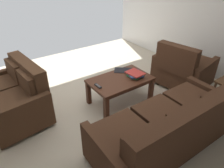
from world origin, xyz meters
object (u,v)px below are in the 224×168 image
at_px(tv_remote, 98,86).
at_px(armchair_side, 182,68).
at_px(book_stack, 135,74).
at_px(loose_magazine, 123,70).
at_px(loveseat_near, 15,96).
at_px(coffee_table, 120,82).
at_px(sofa_main, 169,127).

bearing_deg(tv_remote, armchair_side, 172.34).
distance_m(book_stack, loose_magazine, 0.29).
bearing_deg(loose_magazine, loveseat_near, -63.01).
distance_m(coffee_table, tv_remote, 0.45).
height_order(armchair_side, tv_remote, armchair_side).
bearing_deg(sofa_main, tv_remote, -75.87).
height_order(sofa_main, loveseat_near, loveseat_near).
xyz_separation_m(sofa_main, coffee_table, (-0.14, -1.20, 0.04)).
bearing_deg(loose_magazine, book_stack, 45.97).
distance_m(loveseat_near, loose_magazine, 1.85).
distance_m(coffee_table, book_stack, 0.29).
bearing_deg(sofa_main, armchair_side, -146.74).
xyz_separation_m(sofa_main, book_stack, (-0.39, -1.13, 0.15)).
bearing_deg(loose_magazine, armchair_side, 108.03).
bearing_deg(armchair_side, tv_remote, -7.66).
xyz_separation_m(loveseat_near, armchair_side, (-2.92, 0.87, 0.00)).
distance_m(loveseat_near, book_stack, 1.97).
bearing_deg(armchair_side, sofa_main, 33.26).
distance_m(tv_remote, loose_magazine, 0.70).
xyz_separation_m(coffee_table, loose_magazine, (-0.23, -0.22, 0.07)).
distance_m(loveseat_near, tv_remote, 1.30).
height_order(sofa_main, tv_remote, sofa_main).
relative_size(coffee_table, loose_magazine, 3.26).
distance_m(sofa_main, loveseat_near, 2.33).
height_order(sofa_main, coffee_table, sofa_main).
bearing_deg(armchair_side, loose_magazine, -21.98).
height_order(sofa_main, loose_magazine, sofa_main).
height_order(coffee_table, tv_remote, tv_remote).
bearing_deg(loveseat_near, coffee_table, 158.07).
height_order(coffee_table, book_stack, book_stack).
relative_size(loveseat_near, coffee_table, 1.27).
distance_m(sofa_main, loose_magazine, 1.47).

